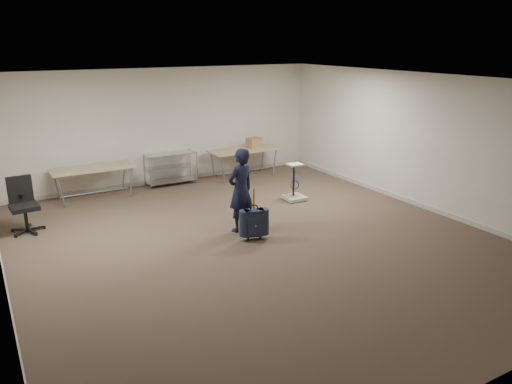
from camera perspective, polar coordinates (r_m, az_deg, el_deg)
ground at (r=8.89m, az=0.01°, el=-5.69°), size 9.00×9.00×0.00m
room_shell at (r=10.01m, az=-3.93°, el=-2.76°), size 8.00×9.00×9.00m
folding_table_left at (r=11.61m, az=-18.15°, el=2.44°), size 1.80×0.75×0.73m
folding_table_right at (r=12.87m, az=-1.41°, el=4.68°), size 1.80×0.75×0.73m
wire_shelf at (r=12.39m, az=-9.72°, el=2.82°), size 1.22×0.47×0.80m
person at (r=9.16m, az=-1.75°, el=0.21°), size 0.65×0.51×1.57m
suitcase at (r=8.86m, az=-0.22°, el=-3.53°), size 0.39×0.28×0.95m
office_chair at (r=10.19m, az=-24.87°, el=-2.45°), size 0.62×0.62×1.03m
equipment_cart at (r=11.12m, az=4.43°, el=0.17°), size 0.47×0.47×0.83m
cardboard_box at (r=13.04m, az=-0.23°, el=5.67°), size 0.39×0.32×0.27m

